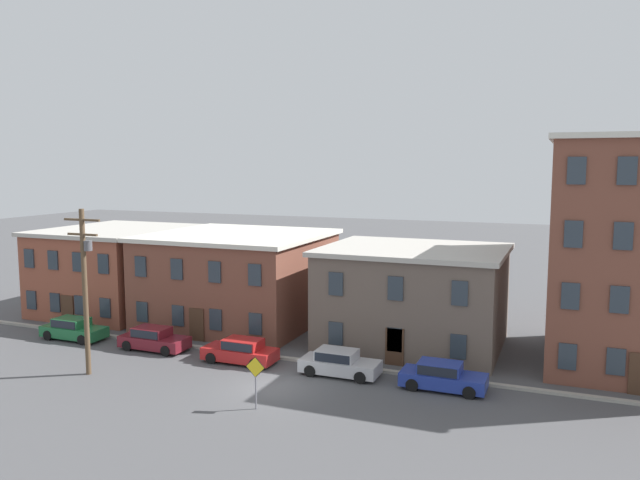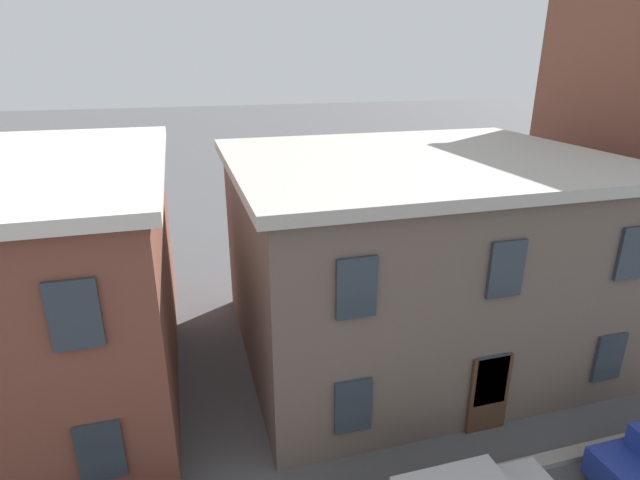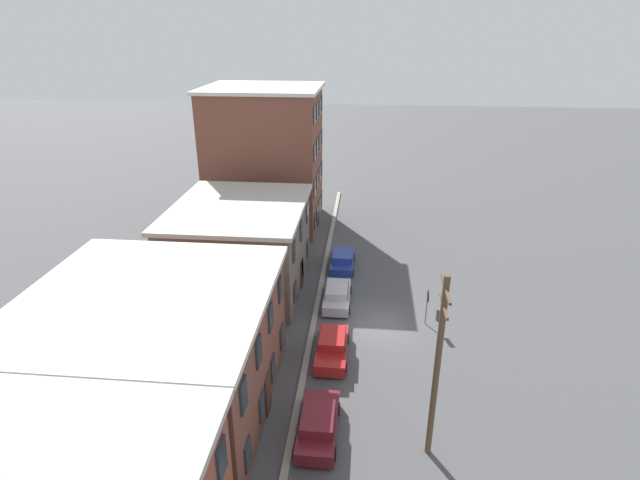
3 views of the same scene
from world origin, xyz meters
TOP-DOWN VIEW (x-y plane):
  - ground_plane at (0.00, 0.00)m, footprint 200.00×200.00m
  - kerb_strip at (0.00, 4.50)m, footprint 56.00×0.36m
  - apartment_midblock at (-8.59, 11.63)m, footprint 12.17×11.78m
  - apartment_far at (4.89, 10.50)m, footprint 11.48×9.51m
  - apartment_annex at (17.69, 11.05)m, footprint 9.73×10.61m
  - car_maroon at (-10.04, 3.24)m, footprint 4.40×1.92m
  - car_red at (-3.65, 3.04)m, footprint 4.40×1.92m
  - car_silver at (2.49, 3.12)m, footprint 4.40×1.92m
  - car_blue at (8.23, 3.05)m, footprint 4.40×1.92m
  - caution_sign at (0.48, -2.92)m, footprint 1.02×0.08m
  - utility_pole at (-10.50, -1.95)m, footprint 2.40×0.44m

SIDE VIEW (x-z plane):
  - ground_plane at x=0.00m, z-range 0.00..0.00m
  - kerb_strip at x=0.00m, z-range 0.00..0.16m
  - car_maroon at x=-10.04m, z-range 0.03..1.46m
  - car_red at x=-3.65m, z-range 0.03..1.46m
  - car_silver at x=2.49m, z-range 0.03..1.46m
  - car_blue at x=8.23m, z-range 0.03..1.46m
  - caution_sign at x=0.48m, z-range 0.44..3.03m
  - apartment_far at x=4.89m, z-range 0.01..6.39m
  - apartment_midblock at x=-8.59m, z-range 0.01..6.62m
  - utility_pole at x=-10.50m, z-range 0.57..9.82m
  - apartment_annex at x=17.69m, z-range 0.01..13.26m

